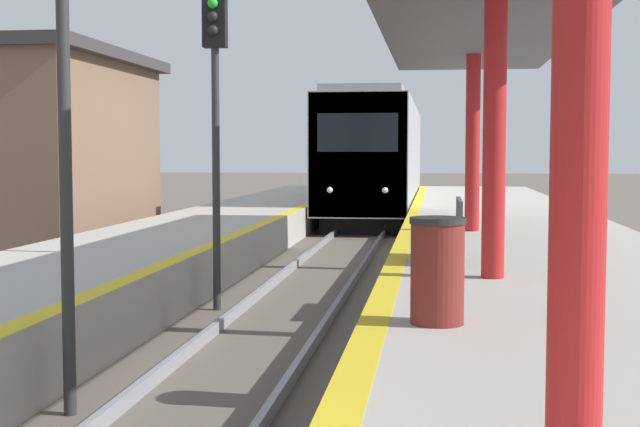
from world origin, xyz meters
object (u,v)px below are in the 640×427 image
at_px(signal_near, 63,45).
at_px(trash_bin, 437,270).
at_px(train, 379,157).
at_px(bench, 451,228).
at_px(signal_mid, 215,88).

xyz_separation_m(signal_near, trash_bin, (3.42, 0.53, -2.08)).
distance_m(train, bench, 21.51).
bearing_deg(train, bench, -83.46).
bearing_deg(bench, trash_bin, -92.33).
bearing_deg(trash_bin, bench, 87.67).
height_order(signal_mid, bench, signal_mid).
distance_m(train, signal_mid, 21.25).
relative_size(train, signal_near, 3.81).
bearing_deg(train, trash_bin, -85.10).
xyz_separation_m(signal_mid, bench, (3.60, -0.16, -2.10)).
bearing_deg(signal_mid, trash_bin, -56.13).
distance_m(train, signal_near, 26.84).
distance_m(signal_mid, trash_bin, 6.44).
height_order(trash_bin, bench, trash_bin).
xyz_separation_m(train, trash_bin, (2.25, -26.25, -0.90)).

